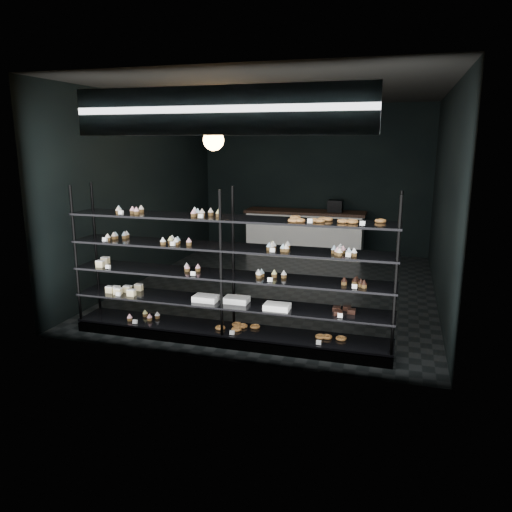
% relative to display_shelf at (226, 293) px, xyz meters
% --- Properties ---
extents(room, '(5.01, 6.01, 3.20)m').
position_rel_display_shelf_xyz_m(room, '(0.11, 2.45, 0.97)').
color(room, black).
rests_on(room, ground).
extents(display_shelf, '(4.00, 0.50, 1.91)m').
position_rel_display_shelf_xyz_m(display_shelf, '(0.00, 0.00, 0.00)').
color(display_shelf, black).
rests_on(display_shelf, room).
extents(signage, '(3.30, 0.05, 0.50)m').
position_rel_display_shelf_xyz_m(signage, '(0.11, -0.48, 2.12)').
color(signage, '#0C153C').
rests_on(signage, room).
extents(pendant_lamp, '(0.31, 0.31, 0.88)m').
position_rel_display_shelf_xyz_m(pendant_lamp, '(-0.69, 1.47, 1.82)').
color(pendant_lamp, black).
rests_on(pendant_lamp, room).
extents(service_counter, '(2.56, 0.65, 1.23)m').
position_rel_display_shelf_xyz_m(service_counter, '(0.03, 4.95, -0.13)').
color(service_counter, white).
rests_on(service_counter, room).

